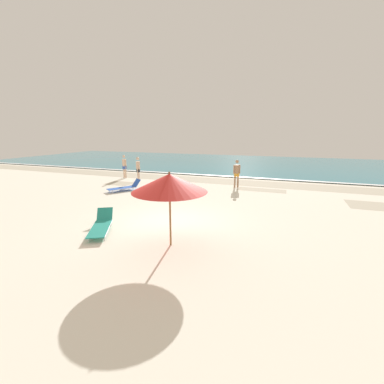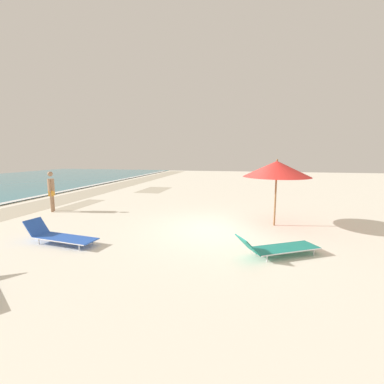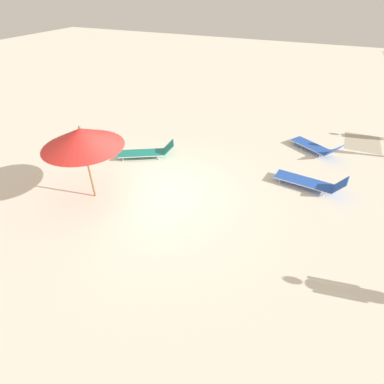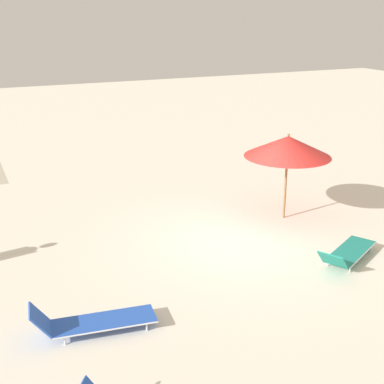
% 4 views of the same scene
% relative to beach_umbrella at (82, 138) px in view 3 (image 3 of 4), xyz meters
% --- Properties ---
extents(ground_plane, '(60.00, 60.00, 0.16)m').
position_rel_beach_umbrella_xyz_m(ground_plane, '(-0.85, 1.73, -2.07)').
color(ground_plane, silver).
extents(beach_umbrella, '(2.29, 2.29, 2.34)m').
position_rel_beach_umbrella_xyz_m(beach_umbrella, '(0.00, 0.00, 0.00)').
color(beach_umbrella, olive).
rests_on(beach_umbrella, ground_plane).
extents(sun_lounger_under_umbrella, '(1.55, 2.14, 0.58)m').
position_rel_beach_umbrella_xyz_m(sun_lounger_under_umbrella, '(-2.85, 0.22, -1.78)').
color(sun_lounger_under_umbrella, '#1E8475').
rests_on(sun_lounger_under_umbrella, ground_plane).
extents(sun_lounger_beside_umbrella, '(0.88, 2.22, 0.62)m').
position_rel_beach_umbrella_xyz_m(sun_lounger_beside_umbrella, '(-3.19, 6.13, -1.78)').
color(sun_lounger_beside_umbrella, blue).
rests_on(sun_lounger_beside_umbrella, ground_plane).
extents(sun_lounger_near_water_left, '(1.59, 1.99, 0.62)m').
position_rel_beach_umbrella_xyz_m(sun_lounger_near_water_left, '(-5.86, 6.05, -1.77)').
color(sun_lounger_near_water_left, blue).
rests_on(sun_lounger_near_water_left, ground_plane).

